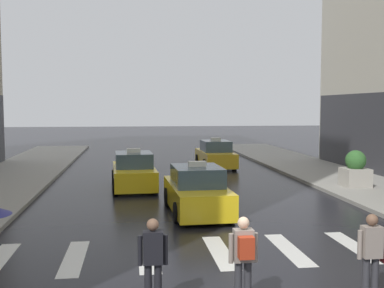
# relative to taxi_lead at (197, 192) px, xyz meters

# --- Properties ---
(crosswalk_markings) EXTENTS (11.30, 2.80, 0.01)m
(crosswalk_markings) POSITION_rel_taxi_lead_xyz_m (-0.04, -4.49, -0.72)
(crosswalk_markings) COLOR silver
(crosswalk_markings) RESTS_ON ground
(taxi_lead) EXTENTS (2.05, 4.60, 1.80)m
(taxi_lead) POSITION_rel_taxi_lead_xyz_m (0.00, 0.00, 0.00)
(taxi_lead) COLOR yellow
(taxi_lead) RESTS_ON ground
(taxi_second) EXTENTS (2.09, 4.61, 1.80)m
(taxi_second) POSITION_rel_taxi_lead_xyz_m (-2.13, 5.27, 0.00)
(taxi_second) COLOR yellow
(taxi_second) RESTS_ON ground
(taxi_third) EXTENTS (2.00, 4.57, 1.80)m
(taxi_third) POSITION_rel_taxi_lead_xyz_m (2.84, 12.08, 0.00)
(taxi_third) COLOR gold
(taxi_third) RESTS_ON ground
(pedestrian_with_backpack) EXTENTS (0.55, 0.43, 1.65)m
(pedestrian_with_backpack) POSITION_rel_taxi_lead_xyz_m (-0.21, -7.69, 0.25)
(pedestrian_with_backpack) COLOR #333338
(pedestrian_with_backpack) RESTS_ON ground
(pedestrian_with_handbag) EXTENTS (0.60, 0.24, 1.65)m
(pedestrian_with_handbag) POSITION_rel_taxi_lead_xyz_m (2.26, -7.74, 0.21)
(pedestrian_with_handbag) COLOR #333338
(pedestrian_with_handbag) RESTS_ON ground
(pedestrian_plain_coat) EXTENTS (0.55, 0.24, 1.65)m
(pedestrian_plain_coat) POSITION_rel_taxi_lead_xyz_m (-1.87, -7.57, 0.21)
(pedestrian_plain_coat) COLOR black
(pedestrian_plain_coat) RESTS_ON ground
(planter_mid_block) EXTENTS (1.10, 1.10, 1.60)m
(planter_mid_block) POSITION_rel_taxi_lead_xyz_m (7.59, 3.59, 0.15)
(planter_mid_block) COLOR #A8A399
(planter_mid_block) RESTS_ON curb_right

